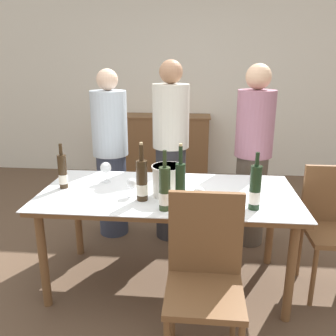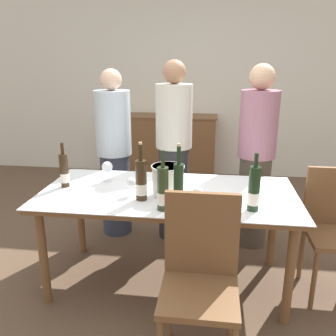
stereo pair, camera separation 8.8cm
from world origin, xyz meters
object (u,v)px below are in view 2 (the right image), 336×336
object	(u,v)px
wine_bottle_4	(141,181)
wine_bottle_1	(64,171)
chair_right_end	(336,223)
person_guest_left	(174,153)
wine_glass_2	(131,184)
chair_near_front	(200,270)
wine_glass_1	(198,193)
wine_glass_0	(107,167)
person_guest_right	(256,159)
wine_bottle_0	(254,190)
person_host	(114,155)
dining_table	(168,201)
ice_bucket	(168,180)
wine_bottle_2	(179,187)
sideboard_cabinet	(168,147)
wine_bottle_3	(163,190)

from	to	relation	value
wine_bottle_4	wine_bottle_1	bearing A→B (deg)	163.63
chair_right_end	person_guest_left	bearing A→B (deg)	151.34
wine_glass_2	chair_near_front	size ratio (longest dim) A/B	0.13
wine_glass_1	chair_right_end	size ratio (longest dim) A/B	0.14
wine_glass_0	person_guest_right	bearing A→B (deg)	25.14
wine_bottle_0	wine_bottle_1	xyz separation A→B (m)	(-1.36, 0.27, -0.01)
wine_bottle_0	person_guest_right	size ratio (longest dim) A/B	0.23
person_host	wine_bottle_0	bearing A→B (deg)	-41.13
wine_bottle_4	wine_glass_2	distance (m)	0.12
wine_bottle_1	person_guest_right	size ratio (longest dim) A/B	0.21
wine_glass_1	wine_glass_2	xyz separation A→B (m)	(-0.47, 0.12, 0.00)
wine_bottle_0	chair_right_end	bearing A→B (deg)	27.92
wine_bottle_4	person_host	xyz separation A→B (m)	(-0.46, 0.96, -0.09)
chair_right_end	chair_near_front	xyz separation A→B (m)	(-0.95, -0.76, 0.02)
dining_table	wine_glass_2	world-z (taller)	wine_glass_2
wine_glass_1	wine_glass_2	bearing A→B (deg)	165.16
ice_bucket	wine_bottle_1	xyz separation A→B (m)	(-0.79, 0.08, 0.01)
wine_bottle_0	wine_bottle_2	bearing A→B (deg)	-175.08
wine_glass_0	chair_right_end	size ratio (longest dim) A/B	0.17
dining_table	person_guest_right	distance (m)	1.02
wine_bottle_0	wine_bottle_1	bearing A→B (deg)	168.91
chair_near_front	sideboard_cabinet	bearing A→B (deg)	100.40
person_host	person_guest_left	xyz separation A→B (m)	(0.57, -0.02, 0.04)
chair_right_end	person_host	bearing A→B (deg)	158.95
dining_table	wine_bottle_4	distance (m)	0.31
chair_near_front	ice_bucket	bearing A→B (deg)	113.23
ice_bucket	wine_bottle_2	bearing A→B (deg)	-66.70
wine_bottle_0	wine_glass_1	distance (m)	0.35
person_host	person_guest_right	xyz separation A→B (m)	(1.31, -0.06, 0.03)
person_guest_right	wine_bottle_3	bearing A→B (deg)	-123.19
sideboard_cabinet	wine_bottle_2	size ratio (longest dim) A/B	3.19
person_host	ice_bucket	bearing A→B (deg)	-53.83
wine_bottle_0	wine_bottle_1	world-z (taller)	wine_bottle_0
dining_table	wine_glass_2	xyz separation A→B (m)	(-0.24, -0.10, 0.16)
sideboard_cabinet	person_host	bearing A→B (deg)	-99.21
wine_bottle_0	chair_near_front	world-z (taller)	wine_bottle_0
wine_glass_2	person_guest_left	bearing A→B (deg)	77.27
person_host	wine_glass_2	bearing A→B (deg)	-67.31
wine_bottle_0	wine_bottle_2	world-z (taller)	wine_bottle_2
sideboard_cabinet	person_host	size ratio (longest dim) A/B	0.86
sideboard_cabinet	wine_glass_2	distance (m)	2.71
wine_bottle_1	chair_right_end	distance (m)	2.02
sideboard_cabinet	dining_table	world-z (taller)	sideboard_cabinet
chair_near_front	person_guest_right	xyz separation A→B (m)	(0.43, 1.40, 0.27)
chair_right_end	wine_bottle_2	bearing A→B (deg)	-161.14
wine_glass_2	sideboard_cabinet	bearing A→B (deg)	91.79
wine_bottle_1	person_host	size ratio (longest dim) A/B	0.21
wine_glass_2	person_guest_right	size ratio (longest dim) A/B	0.08
wine_bottle_2	person_guest_right	distance (m)	1.18
wine_glass_0	wine_bottle_2	bearing A→B (deg)	-37.38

